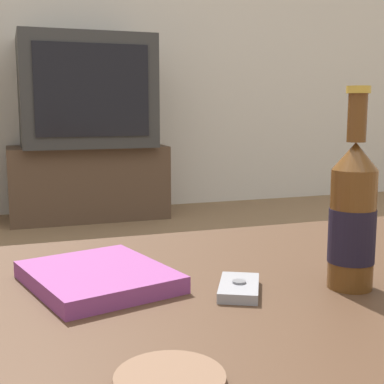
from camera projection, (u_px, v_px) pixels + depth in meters
The scene contains 8 objects.
back_wall at pixel (38, 9), 3.37m from camera, with size 8.00×0.05×2.60m.
coffee_table at pixel (204, 348), 0.68m from camera, with size 1.32×0.84×0.43m.
tv_stand at pixel (88, 182), 3.34m from camera, with size 0.95×0.43×0.45m.
television at pixel (86, 92), 3.25m from camera, with size 0.78×0.58×0.66m.
beer_bottle at pixel (353, 217), 0.75m from camera, with size 0.07×0.07×0.28m.
cell_phone at pixel (239, 288), 0.74m from camera, with size 0.09×0.11×0.02m.
coaster at pixel (170, 379), 0.49m from camera, with size 0.10×0.10×0.01m.
table_book at pixel (98, 277), 0.77m from camera, with size 0.23×0.25×0.02m.
Camera 1 is at (-0.23, -0.60, 0.68)m, focal length 50.00 mm.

